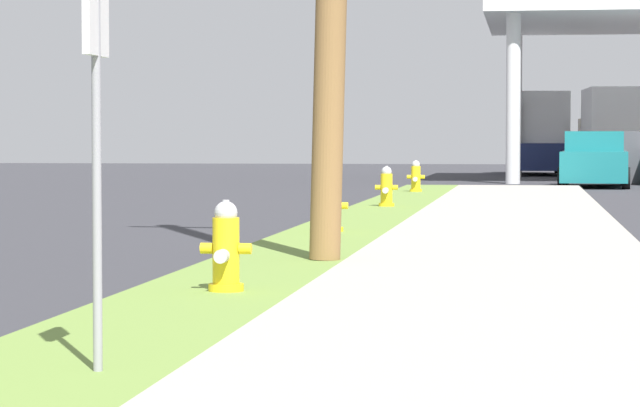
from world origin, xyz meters
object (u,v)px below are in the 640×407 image
(car_teal_by_far_pump, at_px, (594,162))
(truck_navy_at_forecourt, at_px, (538,136))
(truck_tan_on_apron, at_px, (612,135))
(fire_hydrant_fourth, at_px, (386,189))
(fire_hydrant_second, at_px, (226,251))
(street_sign_post, at_px, (96,87))
(fire_hydrant_third, at_px, (332,207))
(fire_hydrant_fifth, at_px, (416,178))

(car_teal_by_far_pump, bearing_deg, truck_navy_at_forecourt, 95.94)
(truck_tan_on_apron, bearing_deg, fire_hydrant_fourth, -102.19)
(fire_hydrant_fourth, height_order, car_teal_by_far_pump, car_teal_by_far_pump)
(fire_hydrant_second, xyz_separation_m, car_teal_by_far_pump, (4.28, 30.51, 0.28))
(street_sign_post, distance_m, car_teal_by_far_pump, 34.91)
(fire_hydrant_second, xyz_separation_m, fire_hydrant_third, (-0.16, 7.76, 0.00))
(fire_hydrant_third, distance_m, truck_tan_on_apron, 33.36)
(fire_hydrant_fifth, xyz_separation_m, car_teal_by_far_pump, (4.47, 7.68, 0.28))
(fire_hydrant_second, xyz_separation_m, fire_hydrant_fourth, (-0.16, 15.23, 0.00))
(fire_hydrant_second, distance_m, fire_hydrant_third, 7.76)
(truck_navy_at_forecourt, bearing_deg, fire_hydrant_third, -94.56)
(truck_navy_at_forecourt, relative_size, truck_tan_on_apron, 1.00)
(fire_hydrant_third, distance_m, fire_hydrant_fifth, 15.06)
(fire_hydrant_fourth, bearing_deg, street_sign_post, -89.04)
(street_sign_post, distance_m, truck_navy_at_forecourt, 49.01)
(fire_hydrant_third, distance_m, street_sign_post, 11.97)
(fire_hydrant_fourth, relative_size, fire_hydrant_fifth, 1.00)
(car_teal_by_far_pump, relative_size, truck_navy_at_forecourt, 0.70)
(street_sign_post, relative_size, truck_tan_on_apron, 0.33)
(fire_hydrant_third, height_order, street_sign_post, street_sign_post)
(fire_hydrant_second, height_order, street_sign_post, street_sign_post)
(fire_hydrant_third, height_order, truck_navy_at_forecourt, truck_navy_at_forecourt)
(fire_hydrant_fifth, bearing_deg, car_teal_by_far_pump, 59.80)
(street_sign_post, bearing_deg, truck_navy_at_forecourt, 86.93)
(fire_hydrant_second, distance_m, fire_hydrant_fifth, 22.82)
(fire_hydrant_second, xyz_separation_m, fire_hydrant_fifth, (-0.20, 22.82, 0.00))
(fire_hydrant_third, xyz_separation_m, fire_hydrant_fourth, (0.01, 7.46, 0.00))
(fire_hydrant_fourth, bearing_deg, fire_hydrant_third, -90.04)
(fire_hydrant_second, bearing_deg, fire_hydrant_fourth, 90.59)
(street_sign_post, height_order, truck_tan_on_apron, truck_tan_on_apron)
(fire_hydrant_fourth, relative_size, truck_navy_at_forecourt, 0.11)
(fire_hydrant_third, distance_m, fire_hydrant_fourth, 7.46)
(street_sign_post, distance_m, truck_tan_on_apron, 45.09)
(car_teal_by_far_pump, bearing_deg, fire_hydrant_second, -97.98)
(fire_hydrant_fifth, height_order, street_sign_post, street_sign_post)
(fire_hydrant_third, height_order, car_teal_by_far_pump, car_teal_by_far_pump)
(truck_tan_on_apron, bearing_deg, car_teal_by_far_pump, -95.96)
(car_teal_by_far_pump, bearing_deg, fire_hydrant_fifth, -120.20)
(fire_hydrant_fifth, bearing_deg, truck_tan_on_apron, 72.76)
(fire_hydrant_fourth, xyz_separation_m, car_teal_by_far_pump, (4.43, 15.28, 0.28))
(car_teal_by_far_pump, bearing_deg, fire_hydrant_third, -101.04)
(fire_hydrant_fourth, distance_m, street_sign_post, 19.41)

